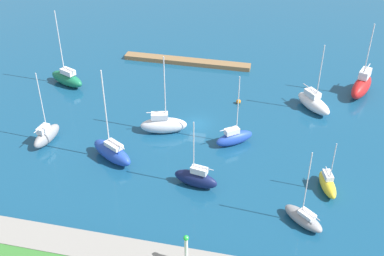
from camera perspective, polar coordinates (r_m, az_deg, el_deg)
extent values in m
plane|color=navy|center=(73.14, 0.60, 0.49)|extent=(160.00, 160.00, 0.00)
cube|color=olive|center=(90.89, -0.62, 7.84)|extent=(23.71, 2.11, 0.82)
cylinder|color=silver|center=(49.83, -0.69, -14.28)|extent=(0.36, 0.36, 3.20)
sphere|color=green|center=(48.47, -0.70, -12.81)|extent=(0.56, 0.56, 0.56)
ellipsoid|color=gray|center=(57.68, 12.95, -10.33)|extent=(5.33, 4.82, 1.53)
cube|color=silver|center=(56.84, 13.40, -9.84)|extent=(2.20, 2.08, 0.44)
cylinder|color=silver|center=(54.53, 13.39, -6.40)|extent=(0.13, 0.13, 8.44)
cylinder|color=silver|center=(56.38, 13.86, -9.84)|extent=(1.96, 1.62, 0.10)
ellipsoid|color=#2347B2|center=(66.02, -9.40, -2.87)|extent=(7.28, 5.47, 2.42)
cube|color=silver|center=(64.76, -9.20, -2.00)|extent=(2.88, 2.42, 0.61)
cylinder|color=silver|center=(62.56, -10.17, 2.21)|extent=(0.17, 0.17, 11.00)
cylinder|color=silver|center=(64.08, -8.88, -1.90)|extent=(2.78, 1.69, 0.14)
ellipsoid|color=white|center=(78.47, 14.11, 2.81)|extent=(6.38, 6.88, 2.16)
cube|color=silver|center=(78.07, 14.01, 3.96)|extent=(2.73, 2.85, 0.90)
cylinder|color=silver|center=(75.63, 14.86, 6.30)|extent=(0.17, 0.17, 8.96)
cylinder|color=silver|center=(78.25, 13.73, 4.58)|extent=(2.22, 2.56, 0.13)
ellipsoid|color=yellow|center=(62.83, 15.66, -6.44)|extent=(2.96, 5.29, 1.67)
cube|color=silver|center=(62.40, 15.71, -5.38)|extent=(1.43, 2.01, 0.66)
cylinder|color=silver|center=(60.44, 16.24, -3.94)|extent=(0.12, 0.12, 5.61)
cylinder|color=silver|center=(62.30, 15.71, -4.89)|extent=(0.62, 1.79, 0.10)
ellipsoid|color=#141E4C|center=(60.97, 0.44, -6.01)|extent=(5.91, 2.61, 2.20)
cube|color=silver|center=(59.87, 0.85, -5.00)|extent=(2.19, 1.33, 0.85)
cylinder|color=silver|center=(58.13, 0.20, -2.33)|extent=(0.14, 0.14, 7.32)
cylinder|color=silver|center=(59.35, 1.36, -4.69)|extent=(2.59, 0.56, 0.11)
ellipsoid|color=red|center=(84.79, 19.31, 4.62)|extent=(4.85, 7.99, 2.96)
cube|color=silver|center=(84.38, 19.70, 6.04)|extent=(2.29, 3.07, 1.30)
cylinder|color=silver|center=(81.79, 20.05, 8.32)|extent=(0.18, 0.18, 9.53)
cylinder|color=silver|center=(84.66, 19.93, 6.70)|extent=(1.29, 3.22, 0.15)
ellipsoid|color=#19724C|center=(85.91, -14.52, 5.62)|extent=(7.39, 4.89, 2.25)
cube|color=silver|center=(84.82, -14.41, 6.44)|extent=(2.88, 2.25, 0.84)
cylinder|color=silver|center=(83.40, -15.31, 9.65)|extent=(0.17, 0.17, 10.89)
cylinder|color=silver|center=(84.23, -14.24, 6.70)|extent=(2.64, 1.25, 0.14)
ellipsoid|color=gray|center=(71.64, -16.72, -0.90)|extent=(2.49, 5.79, 2.11)
cube|color=silver|center=(70.57, -17.12, -0.11)|extent=(1.31, 2.14, 0.82)
cylinder|color=silver|center=(69.02, -17.31, 2.95)|extent=(0.13, 0.13, 8.77)
cylinder|color=silver|center=(69.89, -17.47, 0.01)|extent=(0.48, 2.66, 0.11)
ellipsoid|color=#2347B2|center=(68.57, 5.00, -1.21)|extent=(5.57, 4.85, 1.93)
cube|color=silver|center=(67.61, 4.72, -0.36)|extent=(2.26, 2.08, 0.77)
cylinder|color=silver|center=(65.79, 5.44, 2.67)|extent=(0.14, 0.14, 8.76)
cylinder|color=silver|center=(67.07, 4.31, -0.10)|extent=(2.15, 1.69, 0.11)
ellipsoid|color=white|center=(70.70, -3.36, 0.31)|extent=(7.08, 3.81, 2.44)
cube|color=silver|center=(69.81, -3.84, 1.43)|extent=(2.68, 1.84, 0.87)
cylinder|color=silver|center=(67.54, -3.24, 4.64)|extent=(0.16, 0.16, 9.75)
cylinder|color=silver|center=(69.51, -4.27, 1.83)|extent=(2.67, 0.88, 0.13)
sphere|color=orange|center=(78.37, 5.49, 3.12)|extent=(0.76, 0.76, 0.76)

